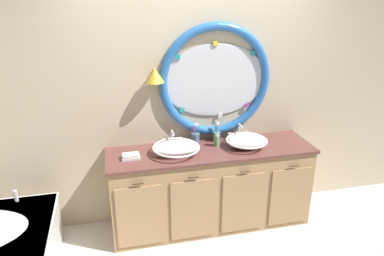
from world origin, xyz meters
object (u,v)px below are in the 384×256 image
at_px(toothbrush_holder_right, 217,136).
at_px(folded_hand_towel, 131,156).
at_px(toothbrush_holder_left, 195,137).
at_px(sink_basin_left, 176,148).
at_px(sink_basin_right, 247,141).
at_px(soap_dispenser, 216,140).

bearing_deg(toothbrush_holder_right, folded_hand_towel, -166.36).
bearing_deg(toothbrush_holder_left, sink_basin_left, -137.89).
relative_size(toothbrush_holder_right, folded_hand_towel, 1.30).
xyz_separation_m(sink_basin_right, folded_hand_towel, (-1.14, -0.01, -0.04)).
xyz_separation_m(sink_basin_left, soap_dispenser, (0.43, 0.09, -0.00)).
bearing_deg(soap_dispenser, sink_basin_left, -167.90).
distance_m(sink_basin_left, toothbrush_holder_right, 0.51).
xyz_separation_m(sink_basin_right, soap_dispenser, (-0.28, 0.09, -0.01)).
relative_size(sink_basin_right, toothbrush_holder_left, 1.94).
height_order(toothbrush_holder_left, soap_dispenser, toothbrush_holder_left).
distance_m(toothbrush_holder_right, folded_hand_towel, 0.92).
bearing_deg(soap_dispenser, toothbrush_holder_right, 72.49).
height_order(sink_basin_right, folded_hand_towel, sink_basin_right).
height_order(sink_basin_left, toothbrush_holder_right, toothbrush_holder_right).
bearing_deg(folded_hand_towel, toothbrush_holder_right, 13.64).
bearing_deg(sink_basin_right, sink_basin_left, -180.00).
bearing_deg(toothbrush_holder_right, sink_basin_left, -155.76).
relative_size(sink_basin_left, folded_hand_towel, 2.71).
relative_size(sink_basin_right, toothbrush_holder_right, 1.90).
bearing_deg(sink_basin_left, soap_dispenser, 12.10).
distance_m(sink_basin_left, soap_dispenser, 0.44).
distance_m(toothbrush_holder_right, soap_dispenser, 0.12).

